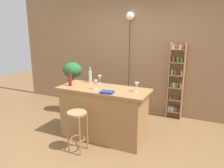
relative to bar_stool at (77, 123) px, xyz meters
name	(u,v)px	position (x,y,z in m)	size (l,w,h in m)	color
ground	(96,145)	(0.18, 0.29, -0.51)	(12.00, 12.00, 0.00)	brown
back_wall	(135,53)	(0.18, 2.24, 0.89)	(6.40, 0.10, 2.80)	#997551
kitchen_counter	(104,113)	(0.18, 0.59, -0.03)	(1.63, 0.66, 0.96)	#9E7042
bar_stool	(77,123)	(0.00, 0.00, 0.00)	(0.31, 0.31, 0.69)	#997047
spice_shelf	(176,81)	(1.19, 2.09, 0.34)	(0.32, 0.15, 1.68)	tan
plant_stool	(74,103)	(-1.02, 1.40, -0.28)	(0.31, 0.31, 0.46)	#2D2823
potted_plant	(73,76)	(-1.02, 1.40, 0.39)	(0.45, 0.40, 0.75)	#A86B4C
bottle_vinegar	(70,79)	(-0.45, 0.49, 0.56)	(0.06, 0.06, 0.31)	maroon
bottle_sauce_amber	(90,76)	(-0.23, 0.84, 0.57)	(0.06, 0.06, 0.33)	#B2B2B7
wine_glass_left	(137,85)	(0.78, 0.63, 0.56)	(0.07, 0.07, 0.16)	silver
wine_glass_center	(100,78)	(-0.03, 0.84, 0.56)	(0.07, 0.07, 0.16)	silver
wine_glass_right	(96,83)	(0.09, 0.48, 0.56)	(0.07, 0.07, 0.16)	silver
cookbook	(107,92)	(0.37, 0.35, 0.47)	(0.21, 0.15, 0.04)	navy
pendant_globe_light	(130,18)	(0.08, 2.13, 1.66)	(0.19, 0.19, 2.32)	black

